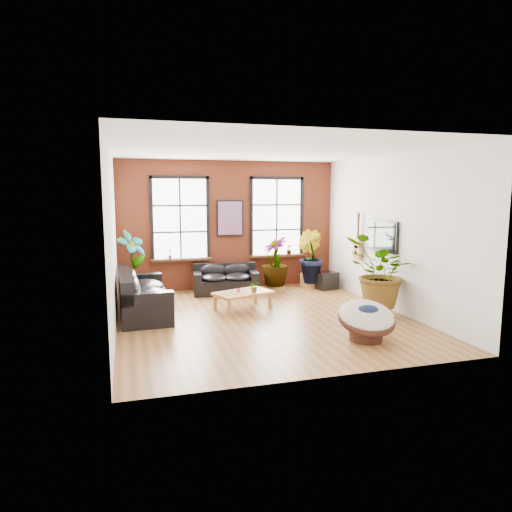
{
  "coord_description": "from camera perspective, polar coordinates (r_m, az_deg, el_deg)",
  "views": [
    {
      "loc": [
        -2.75,
        -8.99,
        2.64
      ],
      "look_at": [
        0.0,
        0.6,
        1.25
      ],
      "focal_mm": 32.0,
      "sensor_mm": 36.0,
      "label": 1
    }
  ],
  "objects": [
    {
      "name": "pot_mid",
      "position": [
        12.45,
        2.52,
        -3.55
      ],
      "size": [
        0.54,
        0.54,
        0.33
      ],
      "rotation": [
        0.0,
        0.0,
        0.21
      ],
      "color": "#A07234",
      "rests_on": "ground"
    },
    {
      "name": "pot_back_right",
      "position": [
        12.92,
        6.72,
        -3.04
      ],
      "size": [
        0.64,
        0.64,
        0.39
      ],
      "rotation": [
        0.0,
        0.0,
        0.23
      ],
      "color": "#A07234",
      "rests_on": "ground"
    },
    {
      "name": "sofa_left",
      "position": [
        10.24,
        -14.19,
        -4.78
      ],
      "size": [
        1.08,
        2.43,
        0.95
      ],
      "rotation": [
        0.0,
        0.0,
        1.6
      ],
      "color": "black",
      "rests_on": "ground"
    },
    {
      "name": "papasan_chair",
      "position": [
        8.48,
        13.63,
        -7.65
      ],
      "size": [
        1.15,
        1.17,
        0.77
      ],
      "rotation": [
        0.0,
        0.0,
        -0.13
      ],
      "color": "#391D14",
      "rests_on": "ground"
    },
    {
      "name": "floor_plant_back_left",
      "position": [
        11.74,
        -15.21,
        -0.68
      ],
      "size": [
        0.99,
        0.97,
        1.58
      ],
      "primitive_type": "imported",
      "rotation": [
        0.0,
        0.0,
        0.74
      ],
      "color": "#264F15",
      "rests_on": "ground"
    },
    {
      "name": "pot_right_wall",
      "position": [
        10.29,
        15.01,
        -6.1
      ],
      "size": [
        0.7,
        0.7,
        0.39
      ],
      "rotation": [
        0.0,
        0.0,
        -0.4
      ],
      "color": "#A07234",
      "rests_on": "ground"
    },
    {
      "name": "sofa_back",
      "position": [
        12.09,
        -3.83,
        -3.01
      ],
      "size": [
        1.77,
        1.02,
        0.77
      ],
      "rotation": [
        0.0,
        0.0,
        -0.12
      ],
      "color": "black",
      "rests_on": "ground"
    },
    {
      "name": "sill_plant_right",
      "position": [
        13.01,
        4.14,
        0.82
      ],
      "size": [
        0.19,
        0.19,
        0.27
      ],
      "primitive_type": "imported",
      "rotation": [
        0.0,
        0.0,
        3.49
      ],
      "color": "#264F15",
      "rests_on": "room"
    },
    {
      "name": "media_box",
      "position": [
        12.76,
        8.74,
        -3.03
      ],
      "size": [
        0.65,
        0.58,
        0.47
      ],
      "rotation": [
        0.0,
        0.0,
        0.21
      ],
      "color": "black",
      "rests_on": "ground"
    },
    {
      "name": "floor_plant_back_right",
      "position": [
        12.76,
        6.71,
        -0.05
      ],
      "size": [
        0.84,
        0.95,
        1.46
      ],
      "primitive_type": "imported",
      "rotation": [
        0.0,
        0.0,
        1.85
      ],
      "color": "#264F15",
      "rests_on": "ground"
    },
    {
      "name": "floor_plant_mid",
      "position": [
        12.31,
        2.38,
        -0.64
      ],
      "size": [
        0.91,
        0.91,
        1.33
      ],
      "primitive_type": "imported",
      "rotation": [
        0.0,
        0.0,
        4.97
      ],
      "color": "#264F15",
      "rests_on": "ground"
    },
    {
      "name": "poster",
      "position": [
        12.5,
        -3.27,
        4.75
      ],
      "size": [
        0.74,
        0.06,
        0.98
      ],
      "color": "black",
      "rests_on": "room"
    },
    {
      "name": "room",
      "position": [
        9.59,
        0.75,
        2.58
      ],
      "size": [
        6.04,
        6.54,
        3.54
      ],
      "color": "brown",
      "rests_on": "ground"
    },
    {
      "name": "coffee_table",
      "position": [
        10.38,
        -1.65,
        -4.75
      ],
      "size": [
        1.45,
        1.14,
        0.49
      ],
      "rotation": [
        0.0,
        0.0,
        0.37
      ],
      "color": "#9E7039",
      "rests_on": "ground"
    },
    {
      "name": "tv_wall_unit",
      "position": [
        11.2,
        14.6,
        2.05
      ],
      "size": [
        0.13,
        1.86,
        1.2
      ],
      "color": "black",
      "rests_on": "room"
    },
    {
      "name": "floor_plant_right_wall",
      "position": [
        10.13,
        15.19,
        -2.01
      ],
      "size": [
        1.73,
        1.62,
        1.56
      ],
      "primitive_type": "imported",
      "rotation": [
        0.0,
        0.0,
        3.48
      ],
      "color": "#264F15",
      "rests_on": "ground"
    },
    {
      "name": "sill_plant_left",
      "position": [
        12.28,
        -10.71,
        0.28
      ],
      "size": [
        0.17,
        0.17,
        0.27
      ],
      "primitive_type": "imported",
      "rotation": [
        0.0,
        0.0,
        0.79
      ],
      "color": "#264F15",
      "rests_on": "room"
    },
    {
      "name": "pot_back_left",
      "position": [
        11.87,
        -14.99,
        -4.29
      ],
      "size": [
        0.65,
        0.65,
        0.37
      ],
      "rotation": [
        0.0,
        0.0,
        -0.36
      ],
      "color": "#A07234",
      "rests_on": "ground"
    },
    {
      "name": "table_plant",
      "position": [
        10.31,
        -0.21,
        -3.85
      ],
      "size": [
        0.25,
        0.23,
        0.25
      ],
      "primitive_type": "imported",
      "rotation": [
        0.0,
        0.0,
        0.15
      ],
      "color": "#264F15",
      "rests_on": "coffee_table"
    }
  ]
}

